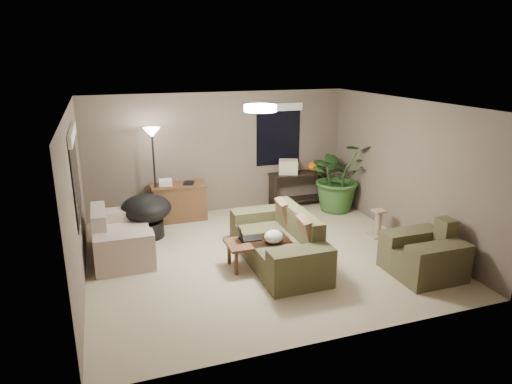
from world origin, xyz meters
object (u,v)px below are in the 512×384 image
object	(u,v)px
main_sofa	(280,245)
papasan_chair	(146,213)
armchair	(424,256)
console_table	(298,186)
loveseat	(120,239)
houseplant	(339,183)
floor_lamp	(153,144)
cat_scratching_post	(378,225)
desk	(179,202)
coffee_table	(258,244)

from	to	relation	value
main_sofa	papasan_chair	distance (m)	2.60
armchair	console_table	bearing A→B (deg)	97.02
loveseat	papasan_chair	distance (m)	0.87
papasan_chair	houseplant	distance (m)	4.06
console_table	floor_lamp	xyz separation A→B (m)	(-3.10, -0.14, 1.16)
papasan_chair	cat_scratching_post	distance (m)	4.25
console_table	armchair	bearing A→B (deg)	-82.98
houseplant	floor_lamp	bearing A→B (deg)	173.89
armchair	loveseat	bearing A→B (deg)	153.00
loveseat	armchair	world-z (taller)	same
desk	papasan_chair	world-z (taller)	papasan_chair
main_sofa	armchair	bearing A→B (deg)	-30.36
main_sofa	floor_lamp	xyz separation A→B (m)	(-1.64, 2.40, 1.30)
loveseat	desk	size ratio (longest dim) A/B	1.45
papasan_chair	houseplant	bearing A→B (deg)	3.14
coffee_table	console_table	distance (m)	3.14
armchair	floor_lamp	distance (m)	5.16
coffee_table	console_table	world-z (taller)	console_table
loveseat	coffee_table	distance (m)	2.31
main_sofa	papasan_chair	size ratio (longest dim) A/B	1.92
floor_lamp	papasan_chair	bearing A→B (deg)	-112.44
main_sofa	desk	world-z (taller)	main_sofa
coffee_table	console_table	xyz separation A→B (m)	(1.83, 2.55, 0.08)
floor_lamp	houseplant	xyz separation A→B (m)	(3.79, -0.41, -1.01)
armchair	desk	xyz separation A→B (m)	(-3.09, 3.59, 0.08)
loveseat	houseplant	distance (m)	4.65
console_table	floor_lamp	world-z (taller)	floor_lamp
loveseat	armchair	distance (m)	4.84
main_sofa	papasan_chair	world-z (taller)	main_sofa
houseplant	cat_scratching_post	distance (m)	1.61
coffee_table	papasan_chair	world-z (taller)	papasan_chair
loveseat	papasan_chair	bearing A→B (deg)	53.64
papasan_chair	armchair	bearing A→B (deg)	-37.14
console_table	papasan_chair	size ratio (longest dim) A/B	1.13
floor_lamp	houseplant	size ratio (longest dim) A/B	1.27
houseplant	coffee_table	bearing A→B (deg)	-141.52
console_table	papasan_chair	bearing A→B (deg)	-167.12
coffee_table	houseplant	distance (m)	3.23
coffee_table	cat_scratching_post	world-z (taller)	cat_scratching_post
console_table	floor_lamp	bearing A→B (deg)	-177.41
armchair	console_table	size ratio (longest dim) A/B	0.77
floor_lamp	houseplant	world-z (taller)	floor_lamp
coffee_table	loveseat	bearing A→B (deg)	151.66
loveseat	cat_scratching_post	distance (m)	4.58
loveseat	houseplant	xyz separation A→B (m)	(4.56, 0.91, 0.29)
cat_scratching_post	papasan_chair	bearing A→B (deg)	161.55
coffee_table	cat_scratching_post	bearing A→B (deg)	10.00
cat_scratching_post	console_table	bearing A→B (deg)	107.49
armchair	cat_scratching_post	xyz separation A→B (m)	(0.22, 1.54, -0.08)
loveseat	floor_lamp	xyz separation A→B (m)	(0.76, 1.31, 1.30)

